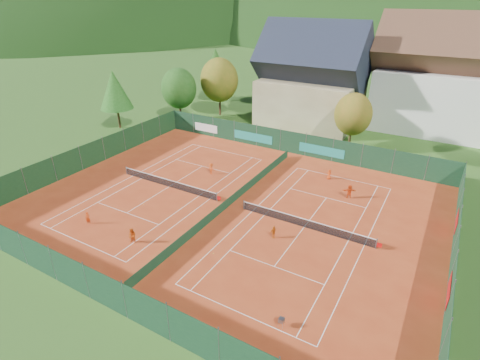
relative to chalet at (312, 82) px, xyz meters
name	(u,v)px	position (x,y,z in m)	size (l,w,h in m)	color
ground	(230,205)	(3.00, -30.00, -6.64)	(600.00, 600.00, 0.00)	#2A541A
clay_pad	(230,205)	(3.00, -30.00, -6.62)	(40.00, 32.00, 0.01)	#AA3919
court_markings_left	(169,187)	(-5.00, -30.00, -6.61)	(11.03, 23.83, 0.00)	white
court_markings_right	(304,227)	(11.00, -30.00, -6.61)	(11.03, 23.83, 0.00)	white
tennis_net_left	(170,183)	(-4.85, -30.00, -6.12)	(13.30, 0.10, 1.02)	#59595B
tennis_net_right	(306,223)	(11.15, -30.00, -6.12)	(13.30, 0.10, 1.02)	#59595B
court_divider	(230,201)	(3.00, -30.00, -6.12)	(0.03, 28.80, 1.00)	#153B22
fence_north	(290,142)	(2.54, -14.01, -5.16)	(40.00, 0.10, 3.00)	#12341E
fence_south	(105,291)	(3.00, -46.00, -5.12)	(40.00, 0.04, 3.00)	#12341E
fence_west	(93,154)	(-17.00, -30.00, -5.12)	(0.04, 32.00, 3.00)	#153B1C
fence_east	(454,255)	(23.00, -29.95, -5.14)	(0.09, 32.00, 3.00)	#143820
chalet	(312,82)	(0.00, 0.00, 0.00)	(16.20, 12.00, 16.00)	#C9BB8E
hotel_block_a	(448,83)	(19.00, 6.00, 0.76)	(21.60, 11.00, 17.25)	silver
tree_west_front	(179,88)	(-19.00, -10.00, -1.23)	(5.72, 5.72, 8.69)	#462E19
tree_west_mid	(219,80)	(-15.00, -4.00, -0.56)	(6.44, 6.44, 9.78)	#482D19
tree_west_back	(216,66)	(-21.00, 4.00, 0.11)	(5.60, 5.60, 10.00)	#453018
tree_center	(353,114)	(9.00, -8.00, -1.91)	(5.01, 5.01, 7.60)	#483319
tree_west_side	(115,90)	(-25.00, -18.00, -0.56)	(5.04, 5.04, 9.00)	#4B311A
mountain_backdrop	(475,103)	(31.54, 203.48, -46.26)	(820.00, 530.00, 242.00)	black
ball_hopper	(281,320)	(13.93, -41.53, -6.07)	(0.34, 0.34, 0.80)	slate
loose_ball_0	(144,204)	(-4.72, -34.33, -6.59)	(0.07, 0.07, 0.07)	#CCD833
loose_ball_1	(213,254)	(5.95, -37.47, -6.59)	(0.07, 0.07, 0.07)	#CCD833
player_left_near	(88,218)	(-6.68, -39.54, -6.00)	(0.45, 0.30, 1.25)	#CE4112
player_left_mid	(132,236)	(-0.89, -39.68, -5.89)	(0.71, 0.56, 1.47)	#D25212
player_left_far	(211,169)	(-2.76, -24.86, -5.93)	(0.90, 0.52, 1.40)	#DB4813
player_right_near	(274,232)	(9.24, -32.90, -6.03)	(0.70, 0.29, 1.19)	#D46212
player_right_far_a	(329,174)	(9.76, -19.15, -6.02)	(0.59, 0.38, 1.20)	#CF4212
player_right_far_b	(349,191)	(13.00, -22.41, -5.86)	(1.42, 0.45, 1.53)	#E54814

